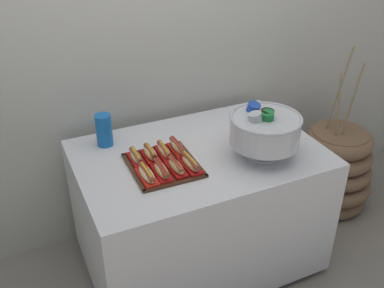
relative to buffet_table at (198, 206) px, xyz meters
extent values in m
plane|color=gray|center=(0.00, 0.00, -0.40)|extent=(10.00, 10.00, 0.00)
cube|color=beige|center=(0.00, 0.55, 0.90)|extent=(6.00, 0.10, 2.60)
cube|color=silver|center=(0.00, 0.00, 0.00)|extent=(1.28, 0.85, 0.72)
cylinder|color=black|center=(0.53, -0.32, -0.38)|extent=(0.05, 0.05, 0.04)
cylinder|color=black|center=(-0.53, 0.32, -0.38)|extent=(0.05, 0.05, 0.04)
cylinder|color=black|center=(0.53, 0.32, -0.38)|extent=(0.05, 0.05, 0.04)
cylinder|color=brown|center=(1.09, 0.12, -0.11)|extent=(0.37, 0.37, 0.57)
torus|color=brown|center=(1.09, 0.12, -0.34)|extent=(0.50, 0.50, 0.10)
torus|color=brown|center=(1.09, 0.12, -0.23)|extent=(0.53, 0.53, 0.10)
torus|color=brown|center=(1.09, 0.12, -0.11)|extent=(0.50, 0.50, 0.10)
torus|color=brown|center=(1.09, 0.12, 0.00)|extent=(0.47, 0.47, 0.10)
torus|color=brown|center=(1.09, 0.12, 0.11)|extent=(0.44, 0.44, 0.10)
cylinder|color=#937F56|center=(1.08, 0.18, 0.45)|extent=(0.09, 0.04, 0.56)
cylinder|color=#937F56|center=(1.03, 0.12, 0.37)|extent=(0.02, 0.06, 0.41)
cylinder|color=#937F56|center=(1.08, 0.06, 0.42)|extent=(0.02, 0.08, 0.51)
cube|color=#472B19|center=(-0.22, -0.05, 0.36)|extent=(0.34, 0.37, 0.01)
cube|color=#472B19|center=(-0.22, -0.22, 0.37)|extent=(0.33, 0.02, 0.01)
cube|color=#472B19|center=(-0.22, 0.12, 0.37)|extent=(0.33, 0.02, 0.01)
cube|color=#472B19|center=(-0.38, -0.05, 0.37)|extent=(0.02, 0.36, 0.01)
cube|color=#472B19|center=(-0.06, -0.05, 0.37)|extent=(0.02, 0.36, 0.01)
cube|color=red|center=(-0.33, -0.13, 0.38)|extent=(0.07, 0.18, 0.02)
ellipsoid|color=beige|center=(-0.33, -0.13, 0.40)|extent=(0.06, 0.16, 0.04)
cylinder|color=brown|center=(-0.33, -0.13, 0.41)|extent=(0.03, 0.16, 0.03)
cylinder|color=yellow|center=(-0.33, -0.13, 0.42)|extent=(0.01, 0.13, 0.01)
cube|color=#B21414|center=(-0.26, -0.13, 0.38)|extent=(0.07, 0.17, 0.02)
ellipsoid|color=tan|center=(-0.26, -0.13, 0.40)|extent=(0.06, 0.16, 0.04)
cylinder|color=brown|center=(-0.26, -0.13, 0.41)|extent=(0.04, 0.16, 0.03)
cylinder|color=red|center=(-0.26, -0.13, 0.42)|extent=(0.01, 0.13, 0.01)
cube|color=#B21414|center=(-0.18, -0.13, 0.38)|extent=(0.07, 0.16, 0.02)
ellipsoid|color=tan|center=(-0.18, -0.13, 0.40)|extent=(0.05, 0.15, 0.04)
cylinder|color=#A8563D|center=(-0.18, -0.13, 0.41)|extent=(0.03, 0.13, 0.03)
cylinder|color=red|center=(-0.18, -0.13, 0.42)|extent=(0.01, 0.11, 0.01)
cube|color=#B21414|center=(-0.11, -0.13, 0.38)|extent=(0.07, 0.17, 0.02)
ellipsoid|color=#E0BC7F|center=(-0.11, -0.13, 0.40)|extent=(0.06, 0.16, 0.04)
cylinder|color=brown|center=(-0.11, -0.13, 0.41)|extent=(0.04, 0.16, 0.03)
cylinder|color=yellow|center=(-0.11, -0.13, 0.43)|extent=(0.01, 0.14, 0.01)
cube|color=red|center=(-0.33, 0.04, 0.38)|extent=(0.06, 0.16, 0.02)
ellipsoid|color=#E0BC7F|center=(-0.33, 0.04, 0.40)|extent=(0.05, 0.15, 0.04)
cylinder|color=#9E4C38|center=(-0.33, 0.04, 0.41)|extent=(0.03, 0.14, 0.03)
cylinder|color=yellow|center=(-0.33, 0.04, 0.42)|extent=(0.01, 0.12, 0.01)
cube|color=#B21414|center=(-0.26, 0.03, 0.38)|extent=(0.07, 0.15, 0.02)
ellipsoid|color=#E0BC7F|center=(-0.26, 0.03, 0.40)|extent=(0.05, 0.14, 0.04)
cylinder|color=brown|center=(-0.26, 0.03, 0.41)|extent=(0.03, 0.13, 0.03)
cylinder|color=yellow|center=(-0.26, 0.03, 0.43)|extent=(0.01, 0.11, 0.01)
cube|color=#B21414|center=(-0.18, 0.03, 0.38)|extent=(0.06, 0.17, 0.02)
ellipsoid|color=#E0BC7F|center=(-0.18, 0.03, 0.40)|extent=(0.05, 0.16, 0.04)
cylinder|color=#9E4C38|center=(-0.18, 0.03, 0.41)|extent=(0.03, 0.15, 0.03)
cylinder|color=yellow|center=(-0.18, 0.03, 0.42)|extent=(0.01, 0.13, 0.01)
cube|color=red|center=(-0.11, 0.03, 0.38)|extent=(0.06, 0.17, 0.02)
ellipsoid|color=#E0BC7F|center=(-0.11, 0.03, 0.40)|extent=(0.05, 0.16, 0.04)
cylinder|color=#9E4C38|center=(-0.11, 0.03, 0.41)|extent=(0.03, 0.15, 0.03)
cylinder|color=red|center=(-0.11, 0.03, 0.43)|extent=(0.01, 0.13, 0.01)
cylinder|color=silver|center=(0.28, -0.17, 0.37)|extent=(0.18, 0.18, 0.02)
cone|color=silver|center=(0.28, -0.17, 0.41)|extent=(0.06, 0.06, 0.07)
cylinder|color=silver|center=(0.28, -0.17, 0.51)|extent=(0.35, 0.35, 0.14)
torus|color=silver|center=(0.28, -0.17, 0.58)|extent=(0.36, 0.36, 0.02)
cylinder|color=black|center=(0.28, -0.17, 0.56)|extent=(0.09, 0.10, 0.13)
cylinder|color=#1E47B2|center=(0.26, -0.07, 0.56)|extent=(0.09, 0.11, 0.14)
cylinder|color=#B7BCC6|center=(0.22, -0.18, 0.56)|extent=(0.11, 0.10, 0.14)
cylinder|color=#197A33|center=(0.28, -0.19, 0.56)|extent=(0.11, 0.11, 0.13)
cylinder|color=blue|center=(-0.42, 0.28, 0.42)|extent=(0.09, 0.09, 0.11)
cylinder|color=blue|center=(-0.42, 0.28, 0.44)|extent=(0.09, 0.09, 0.11)
cylinder|color=blue|center=(-0.42, 0.28, 0.46)|extent=(0.09, 0.09, 0.11)
cylinder|color=blue|center=(-0.42, 0.28, 0.48)|extent=(0.09, 0.09, 0.11)
camera|label=1|loc=(-0.87, -1.81, 1.58)|focal=41.86mm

